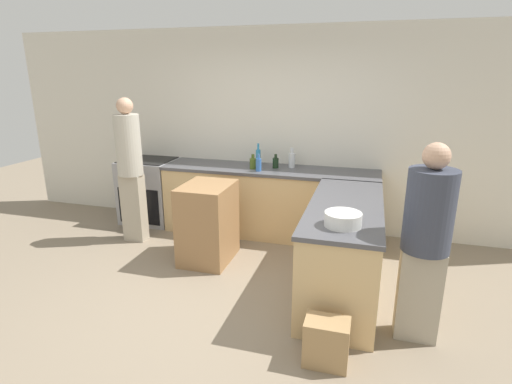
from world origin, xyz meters
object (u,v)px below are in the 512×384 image
object	(u,v)px
mixing_bowl	(343,219)
paper_bag	(326,342)
wine_bottle_dark	(276,162)
island_table	(208,223)
vinegar_bottle_clear	(292,160)
range_oven	(150,191)
olive_oil_bottle	(253,163)
person_by_range	(130,165)
water_bottle_blue	(259,164)
dish_soap_bottle	(258,157)
person_at_peninsula	(426,239)

from	to	relation	value
mixing_bowl	paper_bag	bearing A→B (deg)	-93.52
wine_bottle_dark	island_table	bearing A→B (deg)	-118.41
paper_bag	vinegar_bottle_clear	bearing A→B (deg)	107.31
range_oven	mixing_bowl	world-z (taller)	mixing_bowl
olive_oil_bottle	mixing_bowl	bearing A→B (deg)	-53.73
range_oven	person_by_range	distance (m)	0.90
island_table	wine_bottle_dark	bearing A→B (deg)	61.59
water_bottle_blue	olive_oil_bottle	xyz separation A→B (m)	(-0.10, 0.10, -0.01)
mixing_bowl	dish_soap_bottle	bearing A→B (deg)	123.06
island_table	vinegar_bottle_clear	xyz separation A→B (m)	(0.75, 1.10, 0.56)
range_oven	mixing_bowl	distance (m)	3.45
water_bottle_blue	olive_oil_bottle	distance (m)	0.14
water_bottle_blue	olive_oil_bottle	bearing A→B (deg)	136.59
vinegar_bottle_clear	person_at_peninsula	bearing A→B (deg)	-53.59
island_table	vinegar_bottle_clear	distance (m)	1.44
wine_bottle_dark	person_by_range	world-z (taller)	person_by_range
mixing_bowl	wine_bottle_dark	distance (m)	2.13
island_table	paper_bag	xyz separation A→B (m)	(1.53, -1.40, -0.27)
mixing_bowl	olive_oil_bottle	distance (m)	2.17
vinegar_bottle_clear	mixing_bowl	bearing A→B (deg)	-67.49
dish_soap_bottle	paper_bag	distance (m)	2.90
island_table	dish_soap_bottle	xyz separation A→B (m)	(0.29, 1.09, 0.58)
vinegar_bottle_clear	person_by_range	size ratio (longest dim) A/B	0.14
range_oven	paper_bag	distance (m)	3.72
mixing_bowl	person_by_range	world-z (taller)	person_by_range
mixing_bowl	olive_oil_bottle	world-z (taller)	olive_oil_bottle
island_table	dish_soap_bottle	size ratio (longest dim) A/B	3.03
olive_oil_bottle	person_by_range	size ratio (longest dim) A/B	0.10
mixing_bowl	dish_soap_bottle	world-z (taller)	dish_soap_bottle
person_at_peninsula	paper_bag	bearing A→B (deg)	-141.42
range_oven	wine_bottle_dark	xyz separation A→B (m)	(1.87, 0.04, 0.52)
island_table	olive_oil_bottle	bearing A→B (deg)	72.52
olive_oil_bottle	vinegar_bottle_clear	bearing A→B (deg)	23.84
wine_bottle_dark	paper_bag	xyz separation A→B (m)	(0.98, -2.42, -0.80)
water_bottle_blue	paper_bag	xyz separation A→B (m)	(1.14, -2.19, -0.82)
water_bottle_blue	island_table	bearing A→B (deg)	-115.95
water_bottle_blue	person_by_range	distance (m)	1.61
range_oven	vinegar_bottle_clear	xyz separation A→B (m)	(2.07, 0.12, 0.56)
mixing_bowl	water_bottle_blue	xyz separation A→B (m)	(-1.18, 1.65, 0.03)
water_bottle_blue	range_oven	bearing A→B (deg)	173.77
mixing_bowl	person_at_peninsula	bearing A→B (deg)	-0.46
range_oven	olive_oil_bottle	size ratio (longest dim) A/B	4.82
vinegar_bottle_clear	olive_oil_bottle	distance (m)	0.52
wine_bottle_dark	person_by_range	size ratio (longest dim) A/B	0.10
vinegar_bottle_clear	wine_bottle_dark	distance (m)	0.22
island_table	wine_bottle_dark	distance (m)	1.27
mixing_bowl	person_by_range	distance (m)	2.94
vinegar_bottle_clear	water_bottle_blue	bearing A→B (deg)	-140.09
vinegar_bottle_clear	person_by_range	world-z (taller)	person_by_range
dish_soap_bottle	wine_bottle_dark	xyz separation A→B (m)	(0.26, -0.07, -0.05)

